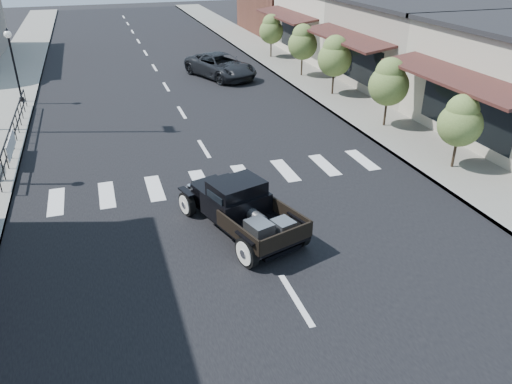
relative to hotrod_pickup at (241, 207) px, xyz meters
name	(u,v)px	position (x,y,z in m)	size (l,w,h in m)	color
ground	(257,236)	(0.34, -0.45, -0.78)	(120.00, 120.00, 0.00)	black
road	(172,96)	(0.34, 14.55, -0.77)	(14.00, 80.00, 0.02)	black
road_markings	(190,126)	(0.34, 9.55, -0.78)	(12.00, 60.00, 0.06)	silver
sidewalk_left	(1,110)	(-8.16, 14.55, -0.71)	(3.00, 80.00, 0.15)	gray
sidewalk_right	(315,83)	(8.84, 14.55, -0.71)	(3.00, 80.00, 0.15)	gray
storefront_mid	(436,45)	(15.34, 12.55, 1.47)	(10.00, 9.00, 4.50)	#9F9585
storefront_far	(360,22)	(15.34, 21.55, 1.47)	(10.00, 9.00, 4.50)	beige
railing	(14,129)	(-6.96, 9.55, -0.13)	(0.08, 10.00, 1.00)	black
banner	(12,151)	(-6.88, 7.55, -0.33)	(0.04, 2.20, 0.60)	silver
lamp_post_c	(15,66)	(-7.26, 15.55, 1.20)	(0.36, 0.36, 3.66)	black
small_tree_a	(458,133)	(8.64, 1.73, 0.68)	(1.57, 1.57, 2.62)	#576E32
small_tree_b	(388,94)	(8.64, 6.53, 0.82)	(1.75, 1.75, 2.91)	#576E32
small_tree_c	(334,66)	(8.64, 11.88, 0.86)	(1.79, 1.79, 2.98)	#576E32
small_tree_d	(302,51)	(8.64, 16.23, 0.83)	(1.76, 1.76, 2.93)	#576E32
small_tree_e	(271,36)	(8.64, 21.88, 0.76)	(1.67, 1.67, 2.79)	#576E32
hotrod_pickup	(241,207)	(0.00, 0.00, 0.00)	(2.11, 4.52, 1.57)	black
second_car	(221,66)	(3.90, 17.70, -0.07)	(2.38, 5.15, 1.43)	black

